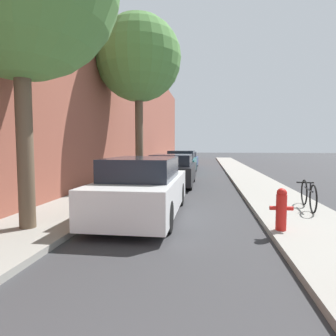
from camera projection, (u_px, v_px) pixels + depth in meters
ground_plane at (194, 179)px, 15.21m from camera, size 120.00×120.00×0.00m
sidewalk_left at (140, 178)px, 15.59m from camera, size 2.00×52.00×0.12m
sidewalk_right at (251, 179)px, 14.82m from camera, size 2.00×52.00×0.12m
building_facade_left at (114, 101)px, 15.46m from camera, size 0.70×52.00×8.31m
parked_car_white at (144, 188)px, 7.28m from camera, size 1.76×4.50×1.47m
parked_car_black at (172, 170)px, 12.92m from camera, size 1.89×4.30×1.38m
parked_car_teal at (182, 163)px, 18.53m from camera, size 1.76×4.48×1.45m
parked_car_navy at (186, 160)px, 23.51m from camera, size 1.85×4.29×1.28m
street_tree_far at (139, 59)px, 12.61m from camera, size 3.71×3.71×7.29m
fire_hydrant at (281, 209)px, 5.64m from camera, size 0.44×0.20×0.83m
bicycle at (308, 195)px, 7.56m from camera, size 0.44×1.73×0.71m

